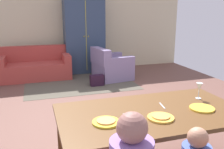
# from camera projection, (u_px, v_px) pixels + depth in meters

# --- Properties ---
(ground_plane) EXTENTS (7.06, 6.46, 0.02)m
(ground_plane) POSITION_uv_depth(u_px,v_px,m) (97.00, 109.00, 4.56)
(ground_plane) COLOR brown
(back_wall) EXTENTS (7.06, 0.10, 2.70)m
(back_wall) POSITION_uv_depth(u_px,v_px,m) (68.00, 24.00, 7.25)
(back_wall) COLOR beige
(back_wall) RESTS_ON ground_plane
(dining_table) EXTENTS (1.87, 1.02, 0.76)m
(dining_table) POSITION_uv_depth(u_px,v_px,m) (152.00, 117.00, 2.52)
(dining_table) COLOR brown
(dining_table) RESTS_ON ground_plane
(plate_near_man) EXTENTS (0.25, 0.25, 0.02)m
(plate_near_man) POSITION_uv_depth(u_px,v_px,m) (106.00, 122.00, 2.24)
(plate_near_man) COLOR yellow
(plate_near_man) RESTS_ON dining_table
(pizza_near_man) EXTENTS (0.17, 0.17, 0.01)m
(pizza_near_man) POSITION_uv_depth(u_px,v_px,m) (106.00, 121.00, 2.24)
(pizza_near_man) COLOR #E49550
(pizza_near_man) RESTS_ON plate_near_man
(plate_near_child) EXTENTS (0.25, 0.25, 0.02)m
(plate_near_child) POSITION_uv_depth(u_px,v_px,m) (161.00, 118.00, 2.34)
(plate_near_child) COLOR yellow
(plate_near_child) RESTS_ON dining_table
(pizza_near_child) EXTENTS (0.17, 0.17, 0.01)m
(pizza_near_child) POSITION_uv_depth(u_px,v_px,m) (161.00, 116.00, 2.33)
(pizza_near_child) COLOR gold
(pizza_near_child) RESTS_ON plate_near_child
(plate_near_woman) EXTENTS (0.25, 0.25, 0.02)m
(plate_near_woman) POSITION_uv_depth(u_px,v_px,m) (202.00, 108.00, 2.56)
(plate_near_woman) COLOR yellow
(plate_near_woman) RESTS_ON dining_table
(wine_glass) EXTENTS (0.07, 0.07, 0.19)m
(wine_glass) POSITION_uv_depth(u_px,v_px,m) (199.00, 88.00, 2.84)
(wine_glass) COLOR silver
(wine_glass) RESTS_ON dining_table
(fork) EXTENTS (0.05, 0.15, 0.01)m
(fork) POSITION_uv_depth(u_px,v_px,m) (128.00, 116.00, 2.38)
(fork) COLOR silver
(fork) RESTS_ON dining_table
(knife) EXTENTS (0.04, 0.17, 0.01)m
(knife) POSITION_uv_depth(u_px,v_px,m) (162.00, 106.00, 2.65)
(knife) COLOR silver
(knife) RESTS_ON dining_table
(area_rug) EXTENTS (2.60, 1.80, 0.01)m
(area_rug) POSITION_uv_depth(u_px,v_px,m) (80.00, 83.00, 6.14)
(area_rug) COLOR #534E41
(area_rug) RESTS_ON ground_plane
(couch) EXTENTS (1.77, 0.86, 0.82)m
(couch) POSITION_uv_depth(u_px,v_px,m) (36.00, 67.00, 6.56)
(couch) COLOR #AA3B35
(couch) RESTS_ON ground_plane
(armchair) EXTENTS (0.99, 0.98, 0.82)m
(armchair) POSITION_uv_depth(u_px,v_px,m) (111.00, 67.00, 6.48)
(armchair) COLOR gray
(armchair) RESTS_ON ground_plane
(armoire) EXTENTS (1.10, 0.59, 2.10)m
(armoire) POSITION_uv_depth(u_px,v_px,m) (84.00, 35.00, 7.08)
(armoire) COLOR #2E3F5A
(armoire) RESTS_ON ground_plane
(handbag) EXTENTS (0.32, 0.16, 0.26)m
(handbag) POSITION_uv_depth(u_px,v_px,m) (97.00, 80.00, 5.93)
(handbag) COLOR black
(handbag) RESTS_ON ground_plane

